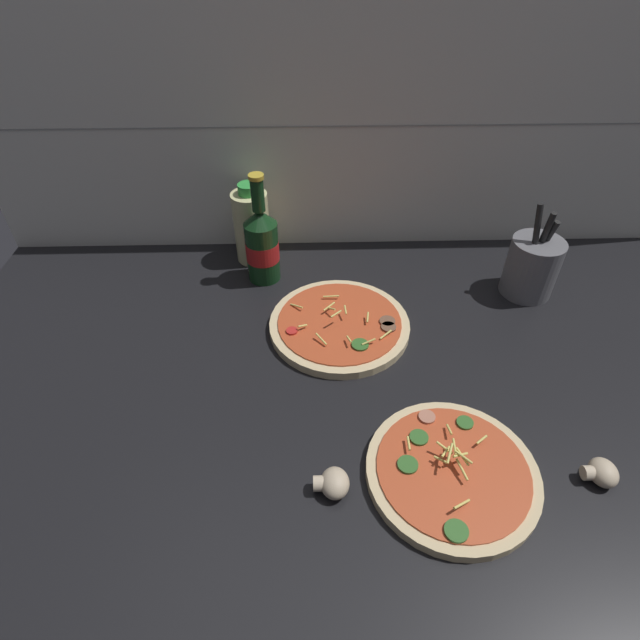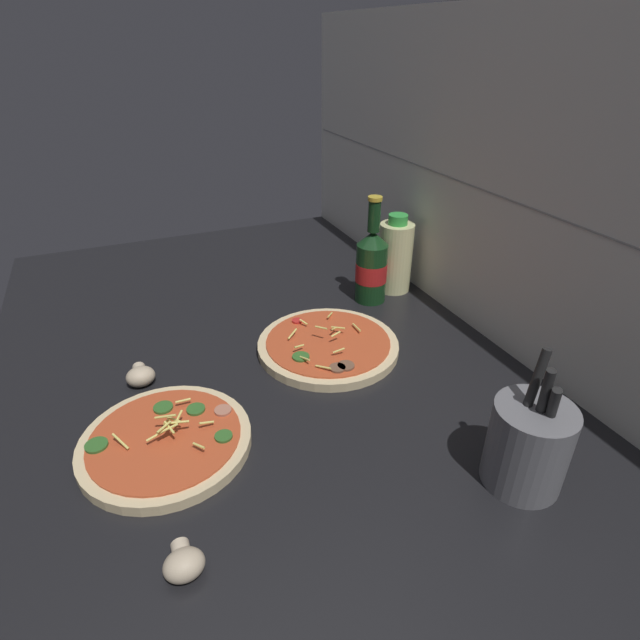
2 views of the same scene
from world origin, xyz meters
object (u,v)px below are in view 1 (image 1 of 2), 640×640
(oil_bottle, at_px, (252,226))
(mushroom_right, at_px, (601,473))
(pizza_far, at_px, (340,325))
(mushroom_left, at_px, (333,483))
(pizza_near, at_px, (452,472))
(beer_bottle, at_px, (262,244))
(utensil_crock, at_px, (532,266))

(oil_bottle, xyz_separation_m, mushroom_right, (0.53, -0.58, -0.07))
(pizza_far, bearing_deg, mushroom_left, -94.87)
(pizza_near, distance_m, mushroom_right, 0.21)
(beer_bottle, xyz_separation_m, mushroom_left, (0.12, -0.51, -0.07))
(utensil_crock, bearing_deg, beer_bottle, 173.22)
(beer_bottle, height_order, mushroom_right, beer_bottle)
(pizza_near, distance_m, mushroom_left, 0.17)
(mushroom_right, bearing_deg, pizza_far, 136.70)
(pizza_near, distance_m, pizza_far, 0.35)
(pizza_far, distance_m, mushroom_right, 0.48)
(beer_bottle, distance_m, utensil_crock, 0.55)
(pizza_far, relative_size, oil_bottle, 1.48)
(oil_bottle, bearing_deg, pizza_far, -54.05)
(beer_bottle, height_order, oil_bottle, beer_bottle)
(mushroom_left, relative_size, mushroom_right, 1.04)
(mushroom_left, bearing_deg, mushroom_right, 0.95)
(oil_bottle, bearing_deg, mushroom_right, -47.46)
(pizza_far, xyz_separation_m, utensil_crock, (0.39, 0.11, 0.05))
(beer_bottle, bearing_deg, utensil_crock, -6.78)
(pizza_near, bearing_deg, beer_bottle, 120.88)
(beer_bottle, xyz_separation_m, oil_bottle, (-0.03, 0.08, -0.00))
(pizza_near, relative_size, oil_bottle, 1.37)
(pizza_near, xyz_separation_m, mushroom_left, (-0.17, -0.02, 0.01))
(oil_bottle, relative_size, mushroom_left, 3.56)
(pizza_near, relative_size, mushroom_right, 5.06)
(pizza_far, relative_size, beer_bottle, 1.13)
(pizza_far, bearing_deg, mushroom_right, -43.30)
(pizza_far, height_order, beer_bottle, beer_bottle)
(beer_bottle, bearing_deg, mushroom_right, -44.93)
(pizza_near, xyz_separation_m, beer_bottle, (-0.30, 0.49, 0.07))
(mushroom_left, height_order, mushroom_right, mushroom_left)
(pizza_far, distance_m, mushroom_left, 0.34)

